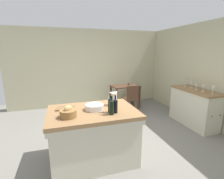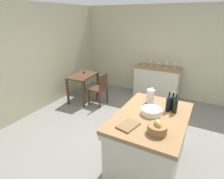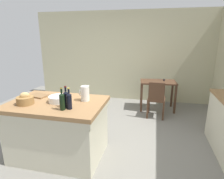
{
  "view_description": "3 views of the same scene",
  "coord_description": "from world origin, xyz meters",
  "px_view_note": "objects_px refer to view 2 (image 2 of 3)",
  "views": [
    {
      "loc": [
        -0.93,
        -3.12,
        1.86
      ],
      "look_at": [
        0.17,
        0.45,
        1.0
      ],
      "focal_mm": 26.36,
      "sensor_mm": 36.0,
      "label": 1
    },
    {
      "loc": [
        -2.85,
        -1.18,
        2.28
      ],
      "look_at": [
        0.15,
        0.45,
        0.92
      ],
      "focal_mm": 29.44,
      "sensor_mm": 36.0,
      "label": 2
    },
    {
      "loc": [
        0.96,
        -3.04,
        1.88
      ],
      "look_at": [
        0.19,
        0.37,
        0.9
      ],
      "focal_mm": 30.37,
      "sensor_mm": 36.0,
      "label": 3
    }
  ],
  "objects_px": {
    "writing_desk": "(83,79)",
    "wooden_chair": "(100,88)",
    "pitcher": "(150,96)",
    "wash_bowl": "(151,111)",
    "island_table": "(150,139)",
    "wine_glass_far_left": "(175,64)",
    "wine_glass_left": "(167,64)",
    "side_cabinet": "(156,82)",
    "wine_glass_far_right": "(144,62)",
    "wine_bottle_dark": "(172,103)",
    "wine_glass_middle": "(158,63)",
    "wine_bottle_green": "(175,105)",
    "bread_basket": "(157,128)",
    "cutting_board": "(128,125)",
    "wine_glass_right": "(151,62)",
    "wine_bottle_amber": "(168,104)"
  },
  "relations": [
    {
      "from": "writing_desk",
      "to": "wooden_chair",
      "type": "bearing_deg",
      "value": -93.01
    },
    {
      "from": "pitcher",
      "to": "wash_bowl",
      "type": "distance_m",
      "value": 0.41
    },
    {
      "from": "island_table",
      "to": "wine_glass_far_left",
      "type": "xyz_separation_m",
      "value": [
        2.77,
        0.21,
        0.57
      ]
    },
    {
      "from": "writing_desk",
      "to": "wine_glass_left",
      "type": "relative_size",
      "value": 5.67
    },
    {
      "from": "side_cabinet",
      "to": "wash_bowl",
      "type": "height_order",
      "value": "wash_bowl"
    },
    {
      "from": "wine_glass_left",
      "to": "wine_glass_far_right",
      "type": "xyz_separation_m",
      "value": [
        0.05,
        0.67,
        -0.01
      ]
    },
    {
      "from": "wine_bottle_dark",
      "to": "wine_glass_middle",
      "type": "xyz_separation_m",
      "value": [
        2.42,
        0.87,
        -0.0
      ]
    },
    {
      "from": "wine_glass_left",
      "to": "wine_bottle_green",
      "type": "bearing_deg",
      "value": -164.25
    },
    {
      "from": "island_table",
      "to": "bread_basket",
      "type": "xyz_separation_m",
      "value": [
        -0.4,
        -0.18,
        0.49
      ]
    },
    {
      "from": "wine_bottle_green",
      "to": "wash_bowl",
      "type": "bearing_deg",
      "value": 125.68
    },
    {
      "from": "bread_basket",
      "to": "wine_glass_middle",
      "type": "distance_m",
      "value": 3.25
    },
    {
      "from": "pitcher",
      "to": "cutting_board",
      "type": "bearing_deg",
      "value": 177.71
    },
    {
      "from": "wine_bottle_green",
      "to": "wine_glass_middle",
      "type": "relative_size",
      "value": 2.03
    },
    {
      "from": "wine_glass_left",
      "to": "wine_bottle_dark",
      "type": "bearing_deg",
      "value": -164.99
    },
    {
      "from": "writing_desk",
      "to": "wine_bottle_green",
      "type": "height_order",
      "value": "wine_bottle_green"
    },
    {
      "from": "cutting_board",
      "to": "wine_bottle_green",
      "type": "bearing_deg",
      "value": -34.66
    },
    {
      "from": "cutting_board",
      "to": "wash_bowl",
      "type": "bearing_deg",
      "value": -20.35
    },
    {
      "from": "wine_glass_far_right",
      "to": "wash_bowl",
      "type": "bearing_deg",
      "value": -158.57
    },
    {
      "from": "island_table",
      "to": "cutting_board",
      "type": "distance_m",
      "value": 0.64
    },
    {
      "from": "island_table",
      "to": "pitcher",
      "type": "relative_size",
      "value": 5.24
    },
    {
      "from": "side_cabinet",
      "to": "bread_basket",
      "type": "distance_m",
      "value": 3.28
    },
    {
      "from": "writing_desk",
      "to": "pitcher",
      "type": "relative_size",
      "value": 3.43
    },
    {
      "from": "wine_glass_far_left",
      "to": "wine_bottle_dark",
      "type": "bearing_deg",
      "value": -170.06
    },
    {
      "from": "pitcher",
      "to": "wine_glass_left",
      "type": "xyz_separation_m",
      "value": [
        2.31,
        0.27,
        0.01
      ]
    },
    {
      "from": "wine_bottle_green",
      "to": "wine_glass_far_left",
      "type": "distance_m",
      "value": 2.57
    },
    {
      "from": "side_cabinet",
      "to": "wine_glass_left",
      "type": "distance_m",
      "value": 0.62
    },
    {
      "from": "wine_glass_far_left",
      "to": "wine_glass_right",
      "type": "relative_size",
      "value": 1.12
    },
    {
      "from": "wine_bottle_green",
      "to": "wine_glass_middle",
      "type": "distance_m",
      "value": 2.66
    },
    {
      "from": "cutting_board",
      "to": "wine_glass_left",
      "type": "bearing_deg",
      "value": 4.24
    },
    {
      "from": "wine_bottle_dark",
      "to": "wine_glass_left",
      "type": "distance_m",
      "value": 2.49
    },
    {
      "from": "island_table",
      "to": "cutting_board",
      "type": "bearing_deg",
      "value": 155.96
    },
    {
      "from": "wash_bowl",
      "to": "cutting_board",
      "type": "bearing_deg",
      "value": 159.65
    },
    {
      "from": "wine_bottle_amber",
      "to": "wine_glass_far_right",
      "type": "height_order",
      "value": "wine_bottle_amber"
    },
    {
      "from": "wash_bowl",
      "to": "wine_bottle_dark",
      "type": "height_order",
      "value": "wine_bottle_dark"
    },
    {
      "from": "wooden_chair",
      "to": "bread_basket",
      "type": "xyz_separation_m",
      "value": [
        -1.91,
        -2.05,
        0.5
      ]
    },
    {
      "from": "cutting_board",
      "to": "wine_glass_far_right",
      "type": "bearing_deg",
      "value": 15.77
    },
    {
      "from": "wine_glass_middle",
      "to": "wine_bottle_amber",
      "type": "bearing_deg",
      "value": -161.64
    },
    {
      "from": "wine_bottle_dark",
      "to": "wine_glass_far_left",
      "type": "relative_size",
      "value": 1.6
    },
    {
      "from": "wine_glass_right",
      "to": "side_cabinet",
      "type": "bearing_deg",
      "value": -102.08
    },
    {
      "from": "cutting_board",
      "to": "wine_glass_right",
      "type": "xyz_separation_m",
      "value": [
        3.21,
        0.69,
        0.12
      ]
    },
    {
      "from": "wine_glass_middle",
      "to": "wine_glass_right",
      "type": "xyz_separation_m",
      "value": [
        0.04,
        0.23,
        0.01
      ]
    },
    {
      "from": "wine_glass_middle",
      "to": "wine_glass_far_right",
      "type": "height_order",
      "value": "wine_glass_middle"
    },
    {
      "from": "wash_bowl",
      "to": "side_cabinet",
      "type": "bearing_deg",
      "value": 13.3
    },
    {
      "from": "wine_bottle_amber",
      "to": "wine_glass_left",
      "type": "xyz_separation_m",
      "value": [
        2.47,
        0.6,
        0.01
      ]
    },
    {
      "from": "writing_desk",
      "to": "wine_glass_left",
      "type": "xyz_separation_m",
      "value": [
        1.18,
        -2.01,
        0.41
      ]
    },
    {
      "from": "wine_glass_far_left",
      "to": "cutting_board",
      "type": "bearing_deg",
      "value": -179.67
    },
    {
      "from": "island_table",
      "to": "writing_desk",
      "type": "relative_size",
      "value": 1.53
    },
    {
      "from": "writing_desk",
      "to": "pitcher",
      "type": "height_order",
      "value": "pitcher"
    },
    {
      "from": "island_table",
      "to": "wine_glass_middle",
      "type": "bearing_deg",
      "value": 13.44
    },
    {
      "from": "pitcher",
      "to": "wine_bottle_dark",
      "type": "bearing_deg",
      "value": -102.94
    }
  ]
}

